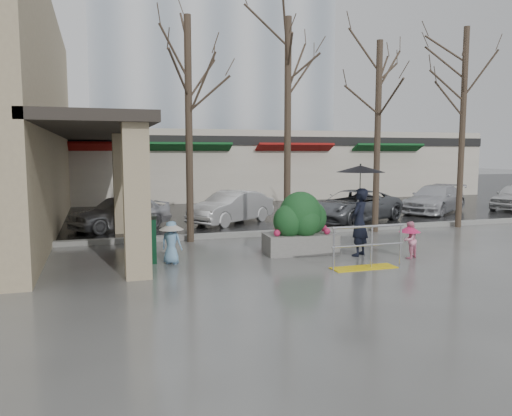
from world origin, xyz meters
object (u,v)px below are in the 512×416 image
tree_west (188,74)px  child_blue (171,238)px  news_boxes (140,234)px  child_pink (410,237)px  tree_midwest (288,74)px  woman (360,203)px  planter (300,224)px  car_a (120,212)px  tree_mideast (379,90)px  car_b (231,207)px  car_c (352,206)px  car_d (435,199)px  handrail (366,252)px  tree_east (465,79)px

tree_west → child_blue: 5.41m
tree_west → news_boxes: (-1.67, -1.82, -4.49)m
child_pink → news_boxes: size_ratio=0.45×
tree_midwest → woman: tree_midwest is taller
planter → car_a: size_ratio=0.54×
tree_mideast → child_pink: 6.17m
tree_mideast → car_a: tree_mideast is taller
tree_midwest → child_blue: tree_midwest is taller
news_boxes → car_b: size_ratio=0.57×
tree_midwest → news_boxes: size_ratio=3.24×
planter → tree_midwest: bearing=76.4°
woman → car_c: (3.04, 5.93, -0.80)m
child_blue → car_c: (7.95, 5.39, -0.01)m
woman → car_a: size_ratio=0.66×
tree_west → news_boxes: size_ratio=3.14×
car_b → car_d: 9.76m
child_pink → car_b: 8.13m
car_b → car_d: bearing=58.3°
child_pink → tree_mideast: bearing=-138.6°
car_d → car_c: bearing=-106.3°
child_pink → planter: size_ratio=0.48×
handrail → news_boxes: size_ratio=0.88×
tree_mideast → tree_east: tree_east is taller
tree_west → car_b: bearing=57.2°
news_boxes → child_blue: bearing=-63.5°
child_pink → car_d: (6.99, 8.14, 0.07)m
tree_mideast → child_pink: bearing=-109.8°
child_pink → planter: planter is taller
child_pink → car_c: car_c is taller
woman → planter: 1.69m
child_blue → news_boxes: 1.29m
woman → news_boxes: woman is taller
tree_west → tree_mideast: bearing=0.0°
child_blue → car_d: size_ratio=0.25×
woman → news_boxes: 5.87m
child_pink → child_blue: 6.13m
tree_west → car_d: bearing=18.4°
woman → tree_east: bearing=171.3°
news_boxes → car_c: size_ratio=0.48×
planter → car_b: 6.18m
handrail → tree_midwest: size_ratio=0.27×
handrail → car_a: bearing=123.2°
tree_midwest → news_boxes: tree_midwest is taller
child_blue → car_d: 14.72m
tree_midwest → planter: (-0.65, -2.67, -4.42)m
child_pink → tree_east: bearing=-169.0°
tree_east → planter: size_ratio=3.60×
tree_east → news_boxes: tree_east is taller
news_boxes → car_b: car_b is taller
tree_midwest → planter: size_ratio=3.50×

